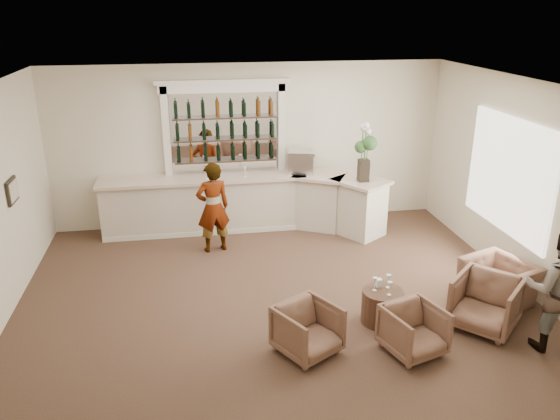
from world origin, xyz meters
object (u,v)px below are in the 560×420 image
at_px(cocktail_table, 382,306).
at_px(espresso_machine, 301,162).
at_px(guest, 557,291).
at_px(armchair_right, 485,303).
at_px(bar_counter, 245,203).
at_px(armchair_left, 308,330).
at_px(armchair_center, 414,330).
at_px(flower_vase, 365,149).
at_px(armchair_far, 499,281).
at_px(sommelier, 213,208).

relative_size(cocktail_table, espresso_machine, 1.16).
relative_size(guest, armchair_right, 1.98).
height_order(bar_counter, armchair_left, bar_counter).
xyz_separation_m(armchair_left, espresso_machine, (0.83, 4.46, 1.02)).
distance_m(armchair_left, armchair_center, 1.40).
bearing_deg(armchair_center, armchair_left, 152.54).
relative_size(guest, flower_vase, 1.49).
xyz_separation_m(bar_counter, armchair_center, (1.71, -4.61, -0.24)).
bearing_deg(armchair_center, armchair_far, 12.47).
relative_size(cocktail_table, guest, 0.35).
height_order(armchair_left, armchair_center, armchair_left).
bearing_deg(armchair_center, cocktail_table, 82.79).
height_order(bar_counter, armchair_right, bar_counter).
distance_m(armchair_left, armchair_right, 2.62).
distance_m(armchair_center, espresso_machine, 4.84).
bearing_deg(flower_vase, sommelier, -175.61).
relative_size(bar_counter, cocktail_table, 9.58).
distance_m(bar_counter, espresso_machine, 1.41).
bearing_deg(espresso_machine, armchair_right, -52.34).
bearing_deg(armchair_right, armchair_far, 94.86).
xyz_separation_m(sommelier, armchair_right, (3.64, -3.30, -0.46)).
relative_size(sommelier, armchair_left, 2.28).
height_order(cocktail_table, armchair_far, armchair_far).
xyz_separation_m(armchair_center, espresso_machine, (-0.55, 4.70, 1.03)).
bearing_deg(guest, armchair_left, 24.47).
height_order(guest, armchair_right, guest).
bearing_deg(guest, bar_counter, -21.35).
relative_size(sommelier, flower_vase, 1.49).
relative_size(guest, armchair_left, 2.27).
xyz_separation_m(armchair_left, armchair_right, (2.61, 0.16, 0.05)).
bearing_deg(armchair_right, armchair_left, -129.49).
xyz_separation_m(bar_counter, guest, (3.56, -4.81, 0.28)).
bearing_deg(guest, armchair_far, -57.90).
height_order(guest, flower_vase, flower_vase).
height_order(cocktail_table, armchair_center, armchair_center).
bearing_deg(armchair_left, guest, -37.82).
bearing_deg(armchair_left, armchair_far, -15.53).
height_order(armchair_center, espresso_machine, espresso_machine).
distance_m(armchair_right, espresso_machine, 4.76).
relative_size(guest, armchair_far, 1.73).
distance_m(bar_counter, guest, 5.99).
distance_m(armchair_center, armchair_right, 1.30).
distance_m(armchair_left, armchair_far, 3.34).
height_order(cocktail_table, flower_vase, flower_vase).
xyz_separation_m(guest, espresso_machine, (-2.40, 4.90, 0.51)).
distance_m(sommelier, armchair_right, 4.94).
xyz_separation_m(bar_counter, flower_vase, (2.23, -0.68, 1.21)).
bearing_deg(sommelier, armchair_left, 93.51).
distance_m(armchair_right, armchair_far, 0.92).
height_order(espresso_machine, flower_vase, flower_vase).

